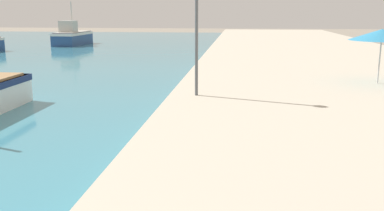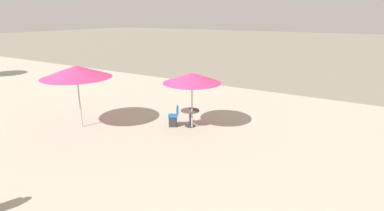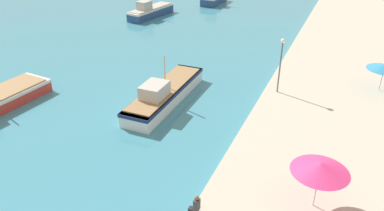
{
  "view_description": "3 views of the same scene",
  "coord_description": "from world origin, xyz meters",
  "px_view_note": "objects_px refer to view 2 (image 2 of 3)",
  "views": [
    {
      "loc": [
        2.7,
        8.1,
        3.78
      ],
      "look_at": [
        1.5,
        18.69,
        1.4
      ],
      "focal_mm": 40.0,
      "sensor_mm": 36.0,
      "label": 1
    },
    {
      "loc": [
        -2.25,
        1.04,
        5.26
      ],
      "look_at": [
        8.03,
        7.4,
        1.6
      ],
      "focal_mm": 28.0,
      "sensor_mm": 36.0,
      "label": 2
    },
    {
      "loc": [
        5.71,
        -4.31,
        14.24
      ],
      "look_at": [
        -4.0,
        18.0,
        1.2
      ],
      "focal_mm": 35.0,
      "sensor_mm": 36.0,
      "label": 3
    }
  ],
  "objects_px": {
    "cafe_table": "(190,115)",
    "cafe_chair_left": "(174,119)",
    "cafe_umbrella_pink": "(192,78)",
    "cafe_umbrella_white": "(76,72)"
  },
  "relations": [
    {
      "from": "cafe_umbrella_white",
      "to": "cafe_table",
      "type": "bearing_deg",
      "value": -57.67
    },
    {
      "from": "cafe_umbrella_pink",
      "to": "cafe_chair_left",
      "type": "xyz_separation_m",
      "value": [
        -0.25,
        0.79,
        -1.86
      ]
    },
    {
      "from": "cafe_umbrella_pink",
      "to": "cafe_umbrella_white",
      "type": "distance_m",
      "value": 4.79
    },
    {
      "from": "cafe_umbrella_white",
      "to": "cafe_umbrella_pink",
      "type": "bearing_deg",
      "value": -59.76
    },
    {
      "from": "cafe_chair_left",
      "to": "cafe_table",
      "type": "bearing_deg",
      "value": -90.0
    },
    {
      "from": "cafe_umbrella_pink",
      "to": "cafe_chair_left",
      "type": "distance_m",
      "value": 2.04
    },
    {
      "from": "cafe_umbrella_pink",
      "to": "cafe_umbrella_white",
      "type": "bearing_deg",
      "value": 120.24
    },
    {
      "from": "cafe_table",
      "to": "cafe_chair_left",
      "type": "xyz_separation_m",
      "value": [
        -0.36,
        0.63,
        -0.21
      ]
    },
    {
      "from": "cafe_table",
      "to": "cafe_chair_left",
      "type": "height_order",
      "value": "cafe_chair_left"
    },
    {
      "from": "cafe_umbrella_white",
      "to": "cafe_chair_left",
      "type": "xyz_separation_m",
      "value": [
        2.16,
        -3.34,
        -2.1
      ]
    }
  ]
}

